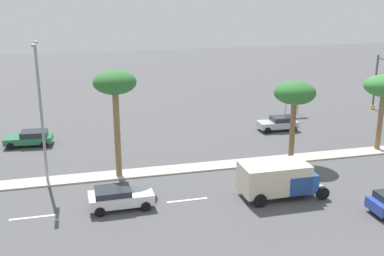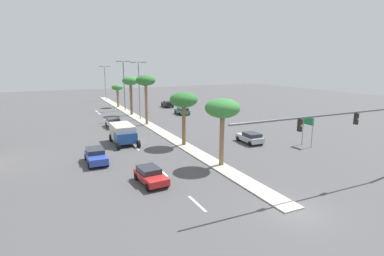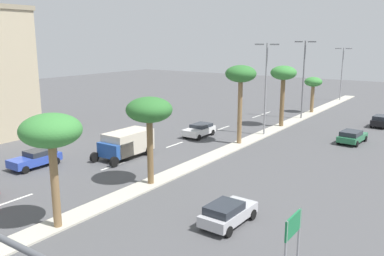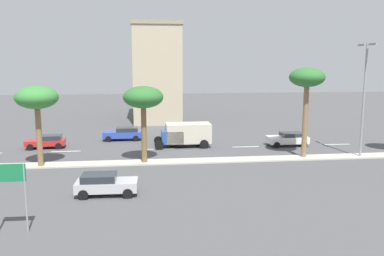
{
  "view_description": "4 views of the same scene",
  "coord_description": "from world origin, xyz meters",
  "views": [
    {
      "loc": [
        -33.22,
        36.18,
        13.48
      ],
      "look_at": [
        -1.09,
        27.91,
        3.72
      ],
      "focal_mm": 43.0,
      "sensor_mm": 36.0,
      "label": 1
    },
    {
      "loc": [
        -14.72,
        -14.33,
        10.04
      ],
      "look_at": [
        2.05,
        20.82,
        1.68
      ],
      "focal_mm": 28.4,
      "sensor_mm": 36.0,
      "label": 2
    },
    {
      "loc": [
        19.05,
        -2.89,
        10.68
      ],
      "look_at": [
        -3.39,
        29.41,
        2.05
      ],
      "focal_mm": 37.84,
      "sensor_mm": 36.0,
      "label": 3
    },
    {
      "loc": [
        33.77,
        19.0,
        8.51
      ],
      "look_at": [
        -3.25,
        23.54,
        2.46
      ],
      "focal_mm": 37.27,
      "sensor_mm": 36.0,
      "label": 4
    }
  ],
  "objects": [
    {
      "name": "ground_plane",
      "position": [
        0.0,
        30.2,
        0.0
      ],
      "size": [
        160.0,
        160.0,
        0.0
      ],
      "primitive_type": "plane",
      "color": "#4C4C4F"
    },
    {
      "name": "median_curb",
      "position": [
        0.0,
        38.82,
        0.06
      ],
      "size": [
        1.8,
        77.65,
        0.12
      ],
      "primitive_type": "cube",
      "color": "#B7B2A3",
      "rests_on": "ground"
    },
    {
      "name": "lane_stripe_leading",
      "position": [
        -5.57,
        20.62,
        0.01
      ],
      "size": [
        0.2,
        2.8,
        0.01
      ],
      "primitive_type": "cube",
      "color": "silver",
      "rests_on": "ground"
    },
    {
      "name": "lane_stripe_center",
      "position": [
        -5.57,
        29.4,
        0.01
      ],
      "size": [
        0.2,
        2.8,
        0.01
      ],
      "primitive_type": "cube",
      "color": "silver",
      "rests_on": "ground"
    },
    {
      "name": "lane_stripe_near",
      "position": [
        -5.57,
        39.37,
        0.01
      ],
      "size": [
        0.2,
        2.8,
        0.01
      ],
      "primitive_type": "cube",
      "color": "silver",
      "rests_on": "ground"
    },
    {
      "name": "directional_road_sign",
      "position": [
        13.65,
        12.27,
        2.64
      ],
      "size": [
        0.1,
        1.66,
        3.6
      ],
      "color": "gray",
      "rests_on": "ground"
    },
    {
      "name": "palm_tree_mid",
      "position": [
        0.35,
        10.44,
        5.66
      ],
      "size": [
        3.42,
        3.42,
        6.63
      ],
      "color": "olive",
      "rests_on": "median_curb"
    },
    {
      "name": "palm_tree_near",
      "position": [
        0.07,
        19.0,
        5.57
      ],
      "size": [
        3.39,
        3.39,
        6.53
      ],
      "color": "brown",
      "rests_on": "median_curb"
    },
    {
      "name": "palm_tree_rear",
      "position": [
        -0.21,
        33.44,
        7.01
      ],
      "size": [
        3.14,
        3.14,
        8.05
      ],
      "color": "olive",
      "rests_on": "median_curb"
    },
    {
      "name": "street_lamp_far",
      "position": [
        0.16,
        38.7,
        6.06
      ],
      "size": [
        2.9,
        0.24,
        10.19
      ],
      "color": "gray",
      "rests_on": "median_curb"
    },
    {
      "name": "sedan_green_mid",
      "position": [
        9.33,
        40.56,
        0.74
      ],
      "size": [
        2.34,
        4.31,
        1.37
      ],
      "color": "#287047",
      "rests_on": "ground"
    },
    {
      "name": "sedan_white_trailing",
      "position": [
        -5.54,
        33.94,
        0.75
      ],
      "size": [
        2.13,
        4.17,
        1.38
      ],
      "color": "silver",
      "rests_on": "ground"
    },
    {
      "name": "sedan_silver_far",
      "position": [
        8.18,
        16.4,
        0.76
      ],
      "size": [
        2.03,
        4.03,
        1.41
      ],
      "color": "#B2B2B7",
      "rests_on": "ground"
    },
    {
      "name": "box_truck",
      "position": [
        -6.51,
        23.13,
        1.32
      ],
      "size": [
        2.73,
        5.8,
        2.41
      ],
      "color": "#234C99",
      "rests_on": "ground"
    }
  ]
}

